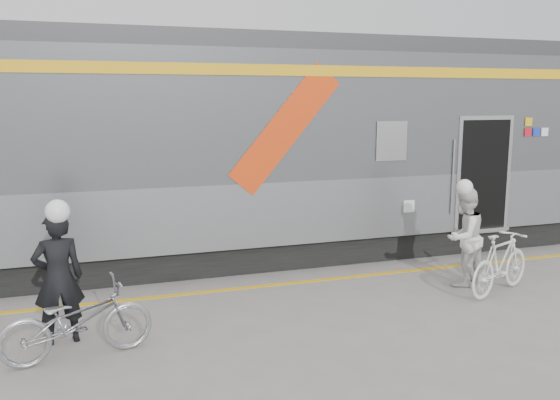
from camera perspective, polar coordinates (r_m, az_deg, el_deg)
name	(u,v)px	position (r m, az deg, el deg)	size (l,w,h in m)	color
ground	(341,332)	(7.91, 5.89, -12.55)	(90.00, 90.00, 0.00)	slate
train	(346,146)	(11.99, 6.33, 5.20)	(24.00, 3.17, 4.10)	black
safety_strip	(287,283)	(9.79, 0.66, -8.04)	(24.00, 0.12, 0.01)	gold
man	(58,278)	(7.79, -20.57, -7.06)	(0.60, 0.40, 1.66)	black
bicycle_left	(77,321)	(7.38, -18.95, -10.95)	(0.60, 1.73, 0.91)	#93949A
woman	(463,237)	(9.99, 17.24, -3.42)	(0.77, 0.60, 1.59)	silver
bicycle_right	(500,263)	(9.82, 20.45, -5.71)	(0.45, 1.60, 0.96)	silver
helmet_man	(53,200)	(7.58, -21.01, 0.00)	(0.29, 0.29, 0.29)	white
helmet_woman	(467,180)	(9.82, 17.52, 1.83)	(0.25, 0.25, 0.25)	white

